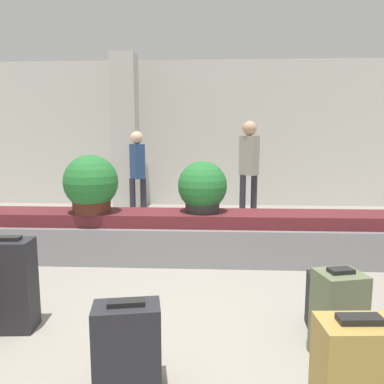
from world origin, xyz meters
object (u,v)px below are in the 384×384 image
Objects in this scene: suitcase_2 at (338,316)px; traveler_1 at (249,162)px; pillar at (126,134)px; suitcase_3 at (332,302)px; potted_plant_0 at (202,188)px; suitcase_1 at (127,348)px; potted_plant_1 at (91,185)px; traveler_0 at (137,168)px; suitcase_5 at (11,285)px.

traveler_1 reaches higher than suitcase_2.
suitcase_3 is (2.73, -4.87, -1.37)m from pillar.
suitcase_2 is 4.26m from traveler_1.
potted_plant_0 is at bearing 125.94° from suitcase_3.
suitcase_1 is 1.42m from suitcase_2.
pillar is 4.52× the size of potted_plant_1.
pillar is 5.08× the size of potted_plant_0.
potted_plant_1 is at bearing -175.24° from potted_plant_0.
traveler_1 is (0.77, 2.06, 0.19)m from potted_plant_0.
suitcase_1 is 0.35× the size of traveler_0.
traveler_0 is (-0.84, 4.69, 0.70)m from suitcase_1.
suitcase_5 is at bearing -87.71° from pillar.
traveler_0 is (0.43, -0.99, -0.63)m from pillar.
suitcase_1 is 4.79m from traveler_1.
suitcase_5 is (-1.07, 0.68, 0.09)m from suitcase_1.
traveler_0 is (0.12, 2.29, 0.02)m from potted_plant_1.
potted_plant_0 reaches higher than suitcase_2.
traveler_1 reaches higher than suitcase_1.
suitcase_3 is at bearing -57.85° from potted_plant_0.
suitcase_5 is at bearing -35.12° from traveler_0.
suitcase_3 is (1.46, 0.81, -0.05)m from suitcase_1.
suitcase_3 is at bearing 140.11° from traveler_1.
potted_plant_1 reaches higher than suitcase_5.
suitcase_1 is 0.91× the size of potted_plant_0.
pillar is 1.25m from traveler_0.
traveler_1 reaches higher than potted_plant_0.
pillar is 5.15m from suitcase_5.
potted_plant_1 is 0.39× the size of traveler_1.
suitcase_3 is 2.54m from suitcase_5.
pillar reaches higher than traveler_0.
potted_plant_0 is (1.66, -3.16, -0.70)m from pillar.
traveler_0 is at bearing 86.90° from potted_plant_1.
traveler_1 reaches higher than suitcase_3.
suitcase_3 is at bearing -33.21° from potted_plant_1.
potted_plant_1 is (-2.43, 1.59, 0.72)m from suitcase_3.
suitcase_2 is 0.86× the size of suitcase_5.
pillar is at bearing 92.21° from suitcase_1.
pillar is at bearing 87.95° from suitcase_5.
suitcase_3 is 0.75× the size of potted_plant_0.
pillar is at bearing 117.73° from potted_plant_0.
traveler_0 is (-2.21, 4.30, 0.66)m from suitcase_2.
pillar is at bearing 102.84° from suitcase_2.
pillar is 4.21× the size of suitcase_5.
suitcase_5 is 1.07× the size of potted_plant_1.
suitcase_1 is at bearing -36.70° from suitcase_5.
suitcase_3 is 0.67× the size of potted_plant_1.
potted_plant_0 is 0.39× the size of traveler_0.
traveler_1 is (-0.30, 3.76, 0.87)m from suitcase_3.
suitcase_2 is 0.36× the size of traveler_1.
pillar is 3.36m from potted_plant_1.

